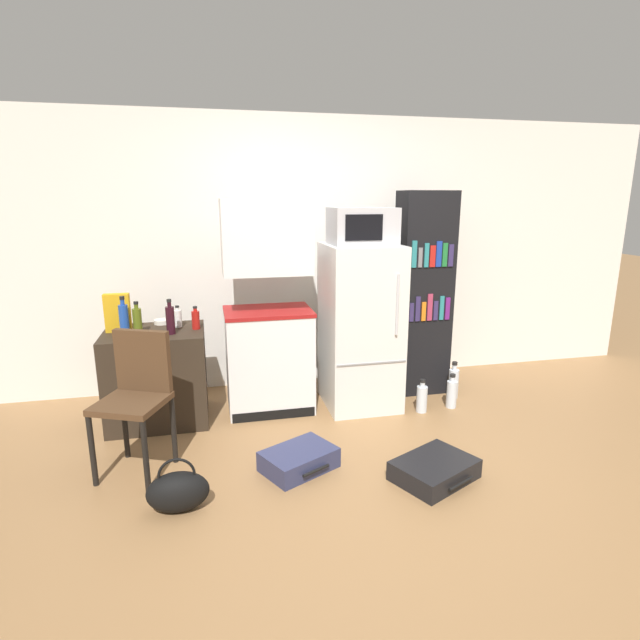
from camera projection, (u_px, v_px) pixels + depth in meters
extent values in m
plane|color=olive|center=(389.00, 483.00, 3.20)|extent=(24.00, 24.00, 0.00)
cube|color=white|center=(340.00, 253.00, 4.83)|extent=(6.40, 0.10, 2.51)
cube|color=#2D2319|center=(157.00, 376.00, 4.01)|extent=(0.77, 0.60, 0.76)
cube|color=white|center=(269.00, 361.00, 4.24)|extent=(0.71, 0.51, 0.84)
cube|color=maroon|center=(268.00, 311.00, 4.14)|extent=(0.72, 0.52, 0.03)
cube|color=white|center=(266.00, 237.00, 3.99)|extent=(0.71, 0.43, 0.59)
cube|color=black|center=(274.00, 415.00, 4.09)|extent=(0.68, 0.01, 0.08)
cube|color=silver|center=(360.00, 326.00, 4.27)|extent=(0.61, 0.65, 1.40)
cube|color=gray|center=(372.00, 363.00, 4.02)|extent=(0.58, 0.01, 0.01)
cylinder|color=silver|center=(398.00, 305.00, 3.94)|extent=(0.02, 0.02, 0.49)
cube|color=#B7B7BC|center=(362.00, 226.00, 4.07)|extent=(0.52, 0.39, 0.30)
cube|color=black|center=(364.00, 228.00, 3.87)|extent=(0.30, 0.01, 0.20)
cube|color=black|center=(423.00, 295.00, 4.53)|extent=(0.47, 0.30, 1.84)
cube|color=#332856|center=(412.00, 312.00, 4.37)|extent=(0.04, 0.01, 0.17)
cube|color=#332856|center=(418.00, 309.00, 4.38)|extent=(0.04, 0.01, 0.22)
cube|color=orange|center=(424.00, 311.00, 4.39)|extent=(0.04, 0.01, 0.17)
cube|color=#A33351|center=(430.00, 307.00, 4.40)|extent=(0.05, 0.01, 0.24)
cube|color=#332856|center=(436.00, 311.00, 4.42)|extent=(0.04, 0.01, 0.17)
cube|color=teal|center=(442.00, 308.00, 4.43)|extent=(0.04, 0.01, 0.22)
cube|color=#661E75|center=(448.00, 309.00, 4.44)|extent=(0.04, 0.01, 0.20)
cube|color=teal|center=(414.00, 254.00, 4.25)|extent=(0.04, 0.01, 0.23)
cube|color=slate|center=(420.00, 258.00, 4.27)|extent=(0.04, 0.01, 0.17)
cube|color=teal|center=(427.00, 255.00, 4.27)|extent=(0.04, 0.01, 0.21)
cube|color=red|center=(433.00, 256.00, 4.29)|extent=(0.05, 0.01, 0.18)
cube|color=#193899|center=(439.00, 254.00, 4.30)|extent=(0.05, 0.01, 0.22)
cube|color=#1E7033|center=(445.00, 255.00, 4.31)|extent=(0.04, 0.01, 0.20)
cube|color=#332856|center=(451.00, 255.00, 4.33)|extent=(0.04, 0.01, 0.19)
cylinder|color=#1E47A3|center=(124.00, 320.00, 3.76)|extent=(0.07, 0.07, 0.24)
cylinder|color=#1E47A3|center=(122.00, 302.00, 3.73)|extent=(0.03, 0.03, 0.04)
cylinder|color=black|center=(122.00, 298.00, 3.72)|extent=(0.04, 0.04, 0.02)
cylinder|color=#566619|center=(137.00, 321.00, 3.83)|extent=(0.07, 0.07, 0.20)
cylinder|color=#566619|center=(136.00, 306.00, 3.80)|extent=(0.03, 0.03, 0.04)
cylinder|color=black|center=(136.00, 303.00, 3.80)|extent=(0.04, 0.04, 0.02)
cylinder|color=black|center=(170.00, 320.00, 3.81)|extent=(0.07, 0.07, 0.21)
cylinder|color=black|center=(169.00, 304.00, 3.78)|extent=(0.03, 0.03, 0.04)
cylinder|color=black|center=(169.00, 301.00, 3.77)|extent=(0.03, 0.03, 0.02)
cylinder|color=white|center=(178.00, 319.00, 4.03)|extent=(0.06, 0.06, 0.14)
cylinder|color=white|center=(177.00, 309.00, 4.01)|extent=(0.03, 0.03, 0.02)
cylinder|color=black|center=(177.00, 306.00, 4.01)|extent=(0.03, 0.03, 0.01)
cylinder|color=#AD1914|center=(196.00, 320.00, 3.97)|extent=(0.06, 0.06, 0.14)
cylinder|color=#AD1914|center=(195.00, 310.00, 3.95)|extent=(0.03, 0.03, 0.03)
cylinder|color=black|center=(195.00, 307.00, 3.94)|extent=(0.03, 0.03, 0.01)
cylinder|color=silver|center=(162.00, 322.00, 4.14)|extent=(0.13, 0.13, 0.04)
cube|color=gold|center=(118.00, 313.00, 3.87)|extent=(0.19, 0.07, 0.30)
cylinder|color=black|center=(92.00, 451.00, 3.11)|extent=(0.04, 0.04, 0.48)
cylinder|color=black|center=(146.00, 457.00, 3.05)|extent=(0.04, 0.04, 0.48)
cylinder|color=black|center=(125.00, 426.00, 3.46)|extent=(0.04, 0.04, 0.48)
cylinder|color=black|center=(174.00, 430.00, 3.39)|extent=(0.04, 0.04, 0.48)
cube|color=#4C331E|center=(131.00, 403.00, 3.19)|extent=(0.53, 0.53, 0.04)
cube|color=#4C331E|center=(143.00, 361.00, 3.31)|extent=(0.37, 0.20, 0.42)
cube|color=navy|center=(299.00, 459.00, 3.34)|extent=(0.56, 0.50, 0.14)
cylinder|color=black|center=(316.00, 471.00, 3.21)|extent=(0.20, 0.11, 0.02)
cube|color=black|center=(434.00, 470.00, 3.23)|extent=(0.62, 0.56, 0.13)
cylinder|color=black|center=(461.00, 483.00, 3.07)|extent=(0.21, 0.12, 0.02)
ellipsoid|color=black|center=(178.00, 492.00, 2.89)|extent=(0.36, 0.20, 0.24)
torus|color=black|center=(177.00, 475.00, 2.86)|extent=(0.21, 0.02, 0.21)
cylinder|color=silver|center=(452.00, 394.00, 4.32)|extent=(0.09, 0.09, 0.24)
cylinder|color=silver|center=(453.00, 379.00, 4.29)|extent=(0.04, 0.04, 0.04)
cylinder|color=black|center=(453.00, 375.00, 4.28)|extent=(0.05, 0.05, 0.02)
cylinder|color=silver|center=(453.00, 384.00, 4.52)|extent=(0.09, 0.09, 0.27)
cylinder|color=silver|center=(455.00, 367.00, 4.49)|extent=(0.04, 0.04, 0.05)
cylinder|color=black|center=(455.00, 363.00, 4.48)|extent=(0.05, 0.05, 0.03)
cylinder|color=silver|center=(422.00, 399.00, 4.23)|extent=(0.09, 0.09, 0.23)
cylinder|color=silver|center=(423.00, 384.00, 4.20)|extent=(0.04, 0.04, 0.04)
cylinder|color=black|center=(423.00, 381.00, 4.19)|extent=(0.05, 0.05, 0.02)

